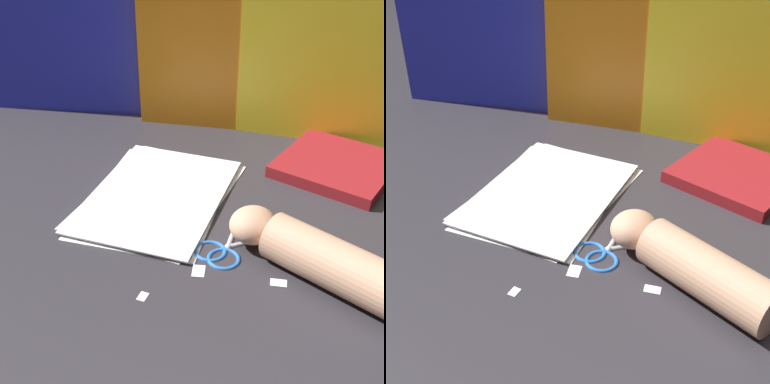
# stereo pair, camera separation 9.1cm
# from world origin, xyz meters

# --- Properties ---
(ground_plane) EXTENTS (6.00, 6.00, 0.00)m
(ground_plane) POSITION_xyz_m (0.00, 0.00, 0.00)
(ground_plane) COLOR #2D2B30
(backdrop_panel_left) EXTENTS (0.80, 0.18, 0.53)m
(backdrop_panel_left) POSITION_xyz_m (-0.27, 0.37, 0.27)
(backdrop_panel_left) COLOR #2833D1
(backdrop_panel_left) RESTS_ON ground_plane
(backdrop_panel_center) EXTENTS (0.56, 0.09, 0.58)m
(backdrop_panel_center) POSITION_xyz_m (-0.00, 0.37, 0.29)
(backdrop_panel_center) COLOR orange
(backdrop_panel_center) RESTS_ON ground_plane
(backdrop_panel_right) EXTENTS (0.58, 0.04, 0.38)m
(backdrop_panel_right) POSITION_xyz_m (0.24, 0.37, 0.19)
(backdrop_panel_right) COLOR yellow
(backdrop_panel_right) RESTS_ON ground_plane
(paper_stack) EXTENTS (0.26, 0.36, 0.01)m
(paper_stack) POSITION_xyz_m (-0.12, 0.03, 0.00)
(paper_stack) COLOR white
(paper_stack) RESTS_ON ground_plane
(book_closed) EXTENTS (0.26, 0.26, 0.02)m
(book_closed) POSITION_xyz_m (0.19, 0.24, 0.01)
(book_closed) COLOR maroon
(book_closed) RESTS_ON ground_plane
(scissors) EXTENTS (0.14, 0.16, 0.01)m
(scissors) POSITION_xyz_m (0.05, -0.08, 0.00)
(scissors) COLOR silver
(scissors) RESTS_ON ground_plane
(hand_forearm) EXTENTS (0.30, 0.19, 0.08)m
(hand_forearm) POSITION_xyz_m (0.19, -0.10, 0.04)
(hand_forearm) COLOR tan
(hand_forearm) RESTS_ON ground_plane
(paper_scrap_near) EXTENTS (0.03, 0.03, 0.00)m
(paper_scrap_near) POSITION_xyz_m (0.02, -0.15, 0.00)
(paper_scrap_near) COLOR white
(paper_scrap_near) RESTS_ON ground_plane
(paper_scrap_mid) EXTENTS (0.03, 0.02, 0.00)m
(paper_scrap_mid) POSITION_xyz_m (0.15, -0.13, 0.00)
(paper_scrap_mid) COLOR white
(paper_scrap_mid) RESTS_ON ground_plane
(paper_scrap_far) EXTENTS (0.01, 0.02, 0.00)m
(paper_scrap_far) POSITION_xyz_m (-0.04, -0.23, 0.00)
(paper_scrap_far) COLOR white
(paper_scrap_far) RESTS_ON ground_plane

